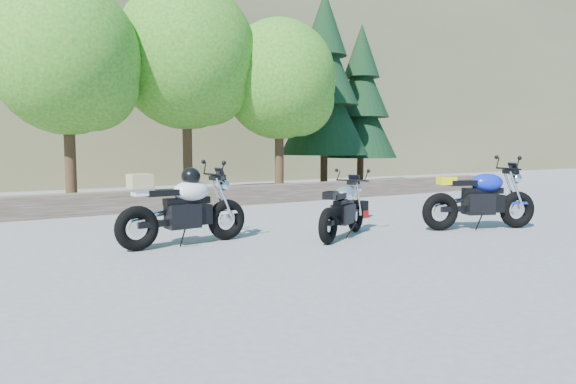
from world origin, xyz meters
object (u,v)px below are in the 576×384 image
Objects in this scene: white_bike at (183,207)px; blue_bike at (480,200)px; backpack at (361,210)px; silver_bike at (343,210)px.

blue_bike is (5.35, -1.48, -0.04)m from white_bike.
white_bike is 6.09× the size of backpack.
white_bike is 1.01× the size of blue_bike.
white_bike is at bearing 131.39° from silver_bike.
blue_bike is 6.05× the size of backpack.
silver_bike is 2.57m from backpack.
silver_bike is at bearing -173.35° from blue_bike.
silver_bike is 2.84m from blue_bike.
silver_bike is 4.70× the size of backpack.
silver_bike reaches higher than backpack.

